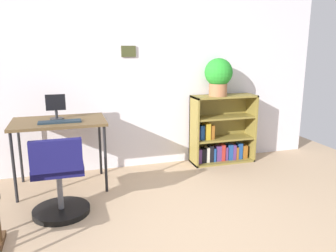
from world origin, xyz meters
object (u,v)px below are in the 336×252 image
Objects in this scene: monitor at (56,107)px; potted_plant_on_shelf at (218,75)px; keyboard at (60,122)px; office_chair at (59,181)px; desk at (59,126)px; bookshelf_low at (220,133)px.

potted_plant_on_shelf reaches higher than monitor.
office_chair is (-0.03, -0.58, -0.42)m from keyboard.
keyboard reaches higher than desk.
potted_plant_on_shelf is at bearing 6.68° from desk.
monitor is 0.35× the size of office_chair.
monitor is at bearing 107.69° from desk.
desk is at bearing 96.37° from keyboard.
potted_plant_on_shelf is (1.97, 0.17, 0.27)m from monitor.
desk is 1.08× the size of bookshelf_low.
monitor is 0.63× the size of keyboard.
keyboard is 0.55× the size of office_chair.
keyboard is at bearing 86.74° from office_chair.
monitor is 2.00m from potted_plant_on_shelf.
office_chair is (-0.00, -0.76, -0.55)m from monitor.
monitor is 0.94m from office_chair.
keyboard is (0.01, -0.11, 0.07)m from desk.
bookshelf_low is (2.02, 0.39, -0.37)m from keyboard.
keyboard is 0.72m from office_chair.
keyboard is at bearing -169.00° from bookshelf_low.
office_chair reaches higher than keyboard.
bookshelf_low is at bearing 25.40° from office_chair.
monitor is (-0.02, 0.06, 0.20)m from desk.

